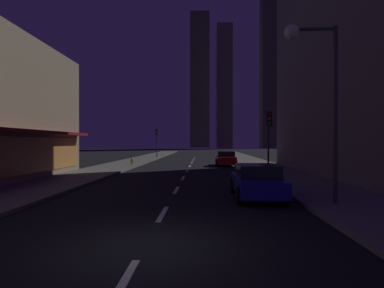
% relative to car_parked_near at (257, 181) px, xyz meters
% --- Properties ---
extents(ground_plane, '(78.00, 136.00, 0.10)m').
position_rel_car_parked_near_xyz_m(ground_plane, '(-3.60, 25.85, -0.79)').
color(ground_plane, black).
extents(sidewalk_right, '(4.00, 76.00, 0.15)m').
position_rel_car_parked_near_xyz_m(sidewalk_right, '(3.40, 25.85, -0.67)').
color(sidewalk_right, '#605E59').
rests_on(sidewalk_right, ground).
extents(sidewalk_left, '(4.00, 76.00, 0.15)m').
position_rel_car_parked_near_xyz_m(sidewalk_left, '(-10.60, 25.85, -0.67)').
color(sidewalk_left, '#605E59').
rests_on(sidewalk_left, ground).
extents(lane_marking_center, '(0.16, 43.80, 0.01)m').
position_rel_car_parked_near_xyz_m(lane_marking_center, '(-3.60, 12.65, -0.73)').
color(lane_marking_center, silver).
rests_on(lane_marking_center, ground).
extents(skyscraper_distant_tall, '(8.70, 6.51, 61.44)m').
position_rel_car_parked_near_xyz_m(skyscraper_distant_tall, '(-3.93, 131.25, 29.98)').
color(skyscraper_distant_tall, brown).
rests_on(skyscraper_distant_tall, ground).
extents(skyscraper_distant_mid, '(5.66, 6.90, 46.34)m').
position_rel_car_parked_near_xyz_m(skyscraper_distant_mid, '(5.63, 106.01, 22.43)').
color(skyscraper_distant_mid, '#615C48').
rests_on(skyscraper_distant_mid, ground).
extents(skyscraper_distant_short, '(7.65, 6.48, 60.79)m').
position_rel_car_parked_near_xyz_m(skyscraper_distant_short, '(23.58, 108.08, 29.65)').
color(skyscraper_distant_short, '#504C3C').
rests_on(skyscraper_distant_short, ground).
extents(car_parked_near, '(1.98, 4.24, 1.45)m').
position_rel_car_parked_near_xyz_m(car_parked_near, '(0.00, 0.00, 0.00)').
color(car_parked_near, navy).
rests_on(car_parked_near, ground).
extents(car_parked_far, '(1.98, 4.24, 1.45)m').
position_rel_car_parked_near_xyz_m(car_parked_far, '(0.00, 18.45, 0.00)').
color(car_parked_far, '#B21919').
rests_on(car_parked_far, ground).
extents(fire_hydrant_far_left, '(0.42, 0.30, 0.65)m').
position_rel_car_parked_near_xyz_m(fire_hydrant_far_left, '(-9.50, 18.29, -0.29)').
color(fire_hydrant_far_left, gold).
rests_on(fire_hydrant_far_left, sidewalk_left).
extents(traffic_light_near_right, '(0.32, 0.48, 4.20)m').
position_rel_car_parked_near_xyz_m(traffic_light_near_right, '(1.90, 6.83, 2.45)').
color(traffic_light_near_right, '#2D2D2D').
rests_on(traffic_light_near_right, sidewalk_right).
extents(traffic_light_far_left, '(0.32, 0.48, 4.20)m').
position_rel_car_parked_near_xyz_m(traffic_light_far_left, '(-9.10, 32.47, 2.45)').
color(traffic_light_far_left, '#2D2D2D').
rests_on(traffic_light_far_left, sidewalk_left).
extents(street_lamp_right, '(1.96, 0.56, 6.58)m').
position_rel_car_parked_near_xyz_m(street_lamp_right, '(1.78, -1.56, 4.33)').
color(street_lamp_right, '#38383D').
rests_on(street_lamp_right, sidewalk_right).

